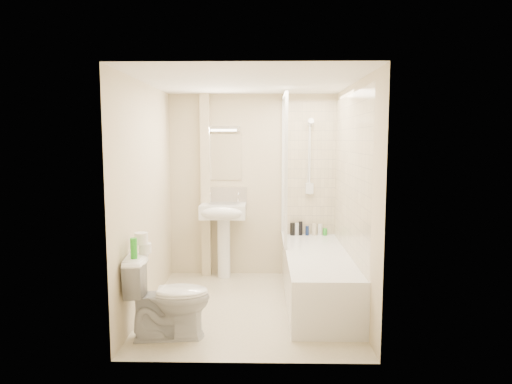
{
  "coord_description": "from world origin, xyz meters",
  "views": [
    {
      "loc": [
        0.16,
        -4.78,
        1.81
      ],
      "look_at": [
        0.06,
        0.2,
        1.24
      ],
      "focal_mm": 32.0,
      "sensor_mm": 36.0,
      "label": 1
    }
  ],
  "objects": [
    {
      "name": "wall_right",
      "position": [
        1.1,
        0.0,
        1.2
      ],
      "size": [
        0.02,
        2.5,
        2.4
      ],
      "primitive_type": "cube",
      "color": "beige",
      "rests_on": "ground"
    },
    {
      "name": "toilet_roll_lower",
      "position": [
        -0.95,
        -0.67,
        0.81
      ],
      "size": [
        0.11,
        0.11,
        0.09
      ],
      "primitive_type": "cylinder",
      "color": "white",
      "rests_on": "toilet"
    },
    {
      "name": "ceiling",
      "position": [
        0.0,
        0.0,
        2.4
      ],
      "size": [
        2.2,
        2.5,
        0.02
      ],
      "primitive_type": "cube",
      "color": "white",
      "rests_on": "wall_back"
    },
    {
      "name": "bottle_black_b",
      "position": [
        0.63,
        1.16,
        0.64
      ],
      "size": [
        0.05,
        0.05,
        0.19
      ],
      "primitive_type": "cylinder",
      "color": "black",
      "rests_on": "bathtub"
    },
    {
      "name": "pedestal_sink",
      "position": [
        -0.38,
        1.01,
        0.79
      ],
      "size": [
        0.58,
        0.52,
        1.12
      ],
      "color": "white",
      "rests_on": "ground"
    },
    {
      "name": "splashback",
      "position": [
        -0.38,
        1.24,
        1.03
      ],
      "size": [
        0.6,
        0.02,
        0.3
      ],
      "primitive_type": "cube",
      "color": "beige",
      "rests_on": "wall_back"
    },
    {
      "name": "strip_light",
      "position": [
        -0.38,
        1.22,
        1.95
      ],
      "size": [
        0.42,
        0.07,
        0.07
      ],
      "primitive_type": "cube",
      "color": "silver",
      "rests_on": "wall_back"
    },
    {
      "name": "shower_screen",
      "position": [
        0.4,
        0.8,
        1.45
      ],
      "size": [
        0.04,
        0.92,
        1.8
      ],
      "color": "white",
      "rests_on": "bathtub"
    },
    {
      "name": "bottle_white_b",
      "position": [
        0.89,
        1.16,
        0.62
      ],
      "size": [
        0.06,
        0.06,
        0.15
      ],
      "primitive_type": "cylinder",
      "color": "silver",
      "rests_on": "bathtub"
    },
    {
      "name": "toilet",
      "position": [
        -0.72,
        -0.77,
        0.38
      ],
      "size": [
        0.58,
        0.83,
        0.76
      ],
      "primitive_type": "imported",
      "rotation": [
        0.0,
        0.0,
        1.67
      ],
      "color": "white",
      "rests_on": "ground"
    },
    {
      "name": "mirror",
      "position": [
        -0.38,
        1.24,
        1.58
      ],
      "size": [
        0.46,
        0.01,
        0.6
      ],
      "primitive_type": "cube",
      "color": "white",
      "rests_on": "wall_back"
    },
    {
      "name": "bottle_green",
      "position": [
        0.96,
        1.16,
        0.6
      ],
      "size": [
        0.06,
        0.06,
        0.09
      ],
      "primitive_type": "cylinder",
      "color": "green",
      "rests_on": "bathtub"
    },
    {
      "name": "floor",
      "position": [
        0.0,
        0.0,
        0.0
      ],
      "size": [
        2.5,
        2.5,
        0.0
      ],
      "primitive_type": "plane",
      "color": "beige",
      "rests_on": "ground"
    },
    {
      "name": "bottle_blue",
      "position": [
        0.72,
        1.16,
        0.61
      ],
      "size": [
        0.05,
        0.05,
        0.12
      ],
      "primitive_type": "cylinder",
      "color": "navy",
      "rests_on": "bathtub"
    },
    {
      "name": "wall_left",
      "position": [
        -1.1,
        0.0,
        1.2
      ],
      "size": [
        0.02,
        2.5,
        2.4
      ],
      "primitive_type": "cube",
      "color": "beige",
      "rests_on": "ground"
    },
    {
      "name": "bottle_cream",
      "position": [
        0.81,
        1.16,
        0.63
      ],
      "size": [
        0.06,
        0.06,
        0.15
      ],
      "primitive_type": "cylinder",
      "color": "beige",
      "rests_on": "bathtub"
    },
    {
      "name": "shower_fixture",
      "position": [
        0.75,
        1.19,
        1.55
      ],
      "size": [
        0.1,
        0.16,
        0.99
      ],
      "color": "white",
      "rests_on": "wall_back"
    },
    {
      "name": "bottle_white_a",
      "position": [
        0.58,
        1.16,
        0.63
      ],
      "size": [
        0.06,
        0.06,
        0.16
      ],
      "primitive_type": "cylinder",
      "color": "silver",
      "rests_on": "bathtub"
    },
    {
      "name": "green_bottle",
      "position": [
        -1.0,
        -0.86,
        0.86
      ],
      "size": [
        0.06,
        0.06,
        0.18
      ],
      "primitive_type": "cylinder",
      "color": "green",
      "rests_on": "toilet"
    },
    {
      "name": "wall_back",
      "position": [
        0.0,
        1.25,
        1.2
      ],
      "size": [
        2.2,
        0.02,
        2.4
      ],
      "primitive_type": "cube",
      "color": "beige",
      "rests_on": "ground"
    },
    {
      "name": "tile_right",
      "position": [
        1.09,
        0.2,
        1.42
      ],
      "size": [
        0.01,
        2.1,
        1.75
      ],
      "primitive_type": "cube",
      "color": "beige",
      "rests_on": "wall_right"
    },
    {
      "name": "pipe_boxing",
      "position": [
        -0.62,
        1.19,
        1.2
      ],
      "size": [
        0.12,
        0.12,
        2.4
      ],
      "primitive_type": "cube",
      "color": "beige",
      "rests_on": "ground"
    },
    {
      "name": "bathtub",
      "position": [
        0.75,
        0.2,
        0.29
      ],
      "size": [
        0.7,
        2.1,
        0.55
      ],
      "color": "white",
      "rests_on": "ground"
    },
    {
      "name": "toilet_roll_upper",
      "position": [
        -0.98,
        -0.69,
        0.91
      ],
      "size": [
        0.12,
        0.12,
        0.11
      ],
      "primitive_type": "cylinder",
      "color": "white",
      "rests_on": "toilet_roll_lower"
    },
    {
      "name": "bottle_black_a",
      "position": [
        0.53,
        1.16,
        0.63
      ],
      "size": [
        0.06,
        0.06,
        0.17
      ],
      "primitive_type": "cylinder",
      "color": "black",
      "rests_on": "bathtub"
    },
    {
      "name": "tile_back",
      "position": [
        0.75,
        1.24,
        1.42
      ],
      "size": [
        0.7,
        0.01,
        1.75
      ],
      "primitive_type": "cube",
      "color": "beige",
      "rests_on": "wall_back"
    }
  ]
}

